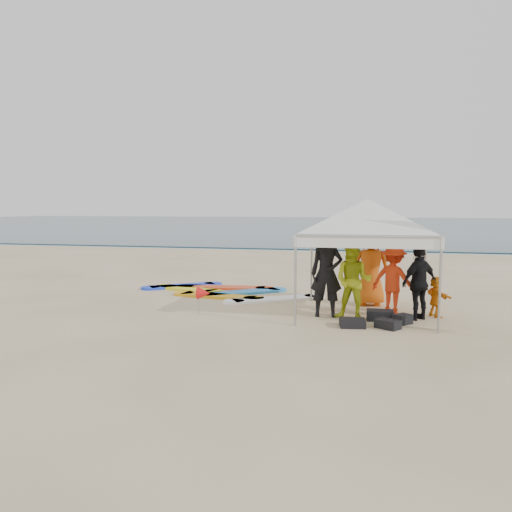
{
  "coord_description": "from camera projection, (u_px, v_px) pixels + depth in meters",
  "views": [
    {
      "loc": [
        3.3,
        -9.36,
        2.42
      ],
      "look_at": [
        0.52,
        2.6,
        1.2
      ],
      "focal_mm": 35.0,
      "sensor_mm": 36.0,
      "label": 1
    }
  ],
  "objects": [
    {
      "name": "ground",
      "position": [
        202.0,
        327.0,
        10.06
      ],
      "size": [
        120.0,
        120.0,
        0.0
      ],
      "primitive_type": "plane",
      "color": "beige",
      "rests_on": "ground"
    },
    {
      "name": "ocean",
      "position": [
        347.0,
        224.0,
        68.21
      ],
      "size": [
        160.0,
        84.0,
        0.08
      ],
      "primitive_type": "cube",
      "color": "#0C2633",
      "rests_on": "ground"
    },
    {
      "name": "shoreline_foam",
      "position": [
        310.0,
        250.0,
        27.7
      ],
      "size": [
        160.0,
        1.2,
        0.01
      ],
      "primitive_type": "cube",
      "color": "silver",
      "rests_on": "ground"
    },
    {
      "name": "person_black_a",
      "position": [
        327.0,
        273.0,
        10.95
      ],
      "size": [
        0.76,
        0.56,
        1.91
      ],
      "primitive_type": "imported",
      "rotation": [
        0.0,
        0.0,
        0.16
      ],
      "color": "black",
      "rests_on": "ground"
    },
    {
      "name": "person_yellow",
      "position": [
        353.0,
        281.0,
        10.67
      ],
      "size": [
        0.93,
        0.79,
        1.67
      ],
      "primitive_type": "imported",
      "rotation": [
        0.0,
        0.0,
        -0.21
      ],
      "color": "#AFBF1B",
      "rests_on": "ground"
    },
    {
      "name": "person_orange_a",
      "position": [
        394.0,
        280.0,
        11.08
      ],
      "size": [
        1.18,
        0.99,
        1.59
      ],
      "primitive_type": "imported",
      "rotation": [
        0.0,
        0.0,
        2.68
      ],
      "color": "#F83B16",
      "rests_on": "ground"
    },
    {
      "name": "person_black_b",
      "position": [
        419.0,
        283.0,
        10.64
      ],
      "size": [
        0.96,
        0.91,
        1.59
      ],
      "primitive_type": "imported",
      "rotation": [
        0.0,
        0.0,
        3.86
      ],
      "color": "black",
      "rests_on": "ground"
    },
    {
      "name": "person_orange_b",
      "position": [
        371.0,
        268.0,
        12.18
      ],
      "size": [
        0.96,
        0.68,
        1.87
      ],
      "primitive_type": "imported",
      "rotation": [
        0.0,
        0.0,
        3.23
      ],
      "color": "orange",
      "rests_on": "ground"
    },
    {
      "name": "person_seated",
      "position": [
        436.0,
        297.0,
        10.94
      ],
      "size": [
        0.6,
        0.87,
        0.9
      ],
      "primitive_type": "imported",
      "rotation": [
        0.0,
        0.0,
        2.02
      ],
      "color": "orange",
      "rests_on": "ground"
    },
    {
      "name": "canopy_tent",
      "position": [
        368.0,
        199.0,
        10.95
      ],
      "size": [
        3.92,
        3.92,
        2.96
      ],
      "color": "#A5A5A8",
      "rests_on": "ground"
    },
    {
      "name": "marker_pennant",
      "position": [
        204.0,
        293.0,
        11.1
      ],
      "size": [
        0.28,
        0.28,
        0.64
      ],
      "color": "#A5A5A8",
      "rests_on": "ground"
    },
    {
      "name": "gear_pile",
      "position": [
        378.0,
        320.0,
        10.27
      ],
      "size": [
        1.5,
        1.14,
        0.22
      ],
      "color": "black",
      "rests_on": "ground"
    },
    {
      "name": "surfboard_spread",
      "position": [
        223.0,
        292.0,
        14.03
      ],
      "size": [
        5.17,
        3.1,
        0.07
      ],
      "color": "red",
      "rests_on": "ground"
    }
  ]
}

